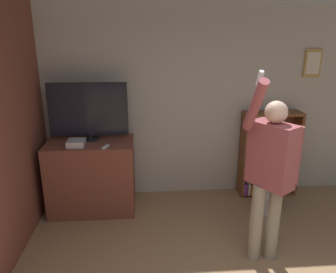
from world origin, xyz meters
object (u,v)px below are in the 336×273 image
television (88,111)px  person (271,168)px  game_console (76,143)px  bookshelf (264,155)px  waste_bin (269,201)px

television → person: size_ratio=0.50×
game_console → bookshelf: bearing=8.8°
waste_bin → game_console: bearing=176.5°
game_console → waste_bin: bearing=-3.5°
bookshelf → game_console: bearing=-171.2°
television → person: 2.34m
waste_bin → television: bearing=170.7°
person → waste_bin: bearing=122.3°
person → television: bearing=-157.1°
television → person: (1.93, -1.28, -0.31)m
bookshelf → person: size_ratio=0.62×
waste_bin → bookshelf: bearing=80.4°
game_console → bookshelf: (2.57, 0.40, -0.40)m
television → waste_bin: television is taller
game_console → bookshelf: bookshelf is taller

